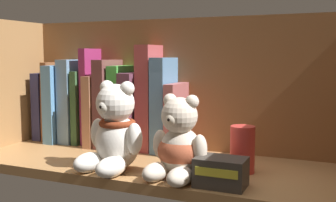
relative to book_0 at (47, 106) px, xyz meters
The scene contains 20 objects.
shelf_board 39.36cm from the book_0, 17.38° to the right, with size 78.42×27.79×2.00cm, color #9E7042.
shelf_back_panel 36.95cm from the book_0, ahead, with size 80.82×1.20×32.62cm, color brown.
shelf_side_panel_left 13.18cm from the book_0, 107.60° to the right, with size 1.60×30.19×32.62cm, color #9E7042.
book_0 is the anchor object (origin of this frame).
book_1 3.07cm from the book_0, ahead, with size 1.85×9.60×20.28cm, color brown.
book_2 5.74cm from the book_0, ahead, with size 2.98×14.29×19.54cm, color #538DC2.
book_3 9.51cm from the book_0, ahead, with size 3.40×11.66×21.03cm, color #688FB3.
book_4 12.40cm from the book_0, ahead, with size 1.71×11.11×18.18cm, color #355B34.
book_5 15.00cm from the book_0, ahead, with size 1.84×9.61×23.73cm, color #93275B.
book_6 17.22cm from the book_0, ahead, with size 2.28×14.57×17.19cm, color tan.
book_7 20.40cm from the book_0, ahead, with size 2.93×13.99×21.03cm, color brown.
book_8 23.72cm from the book_0, ahead, with size 2.83×12.23×19.62cm, color green.
book_9 27.23cm from the book_0, ahead, with size 3.23×14.88×18.06cm, color #5D3347.
book_10 31.27cm from the book_0, ahead, with size 3.47×11.28×24.42cm, color #AD4444.
book_11 35.02cm from the book_0, ahead, with size 3.31×12.55×21.57cm, color #547EA5.
book_12 38.25cm from the book_0, ahead, with size 2.25×14.32×15.86cm, color #9F5555.
teddy_bear_larger 37.77cm from the book_0, 30.95° to the right, with size 12.89×13.38×17.22cm.
teddy_bear_smaller 49.99cm from the book_0, 23.22° to the right, with size 11.27×12.02×15.19cm.
pillar_candle 56.75cm from the book_0, 11.56° to the right, with size 4.64×4.64×8.86cm, color #C63833.
small_product_box 58.48cm from the book_0, 21.44° to the right, with size 8.47×5.78×4.98cm.
Camera 1 is at (36.07, -74.42, 23.92)cm, focal length 43.43 mm.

